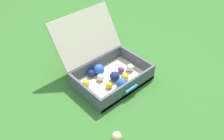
# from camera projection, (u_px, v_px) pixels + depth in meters

# --- Properties ---
(ground_plane) EXTENTS (16.00, 16.00, 0.00)m
(ground_plane) POSITION_uv_depth(u_px,v_px,m) (111.00, 74.00, 1.94)
(ground_plane) COLOR #336B28
(open_suitcase) EXTENTS (0.53, 0.60, 0.44)m
(open_suitcase) POSITION_uv_depth(u_px,v_px,m) (105.00, 67.00, 1.85)
(open_suitcase) COLOR beige
(open_suitcase) RESTS_ON ground
(stray_ball_on_grass) EXTENTS (0.06, 0.06, 0.06)m
(stray_ball_on_grass) POSITION_uv_depth(u_px,v_px,m) (117.00, 137.00, 1.45)
(stray_ball_on_grass) COLOR #D1B784
(stray_ball_on_grass) RESTS_ON ground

